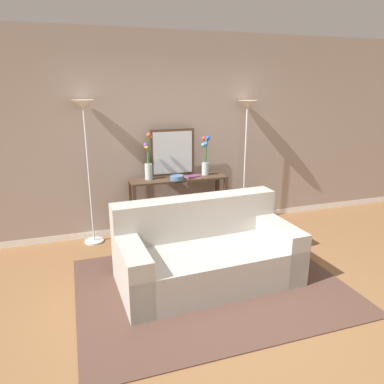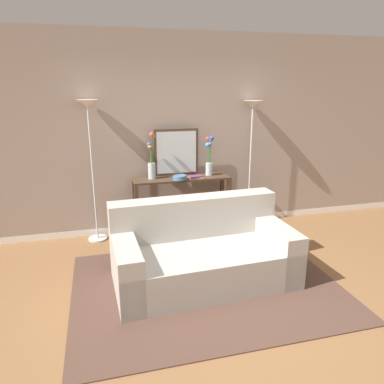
# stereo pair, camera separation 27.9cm
# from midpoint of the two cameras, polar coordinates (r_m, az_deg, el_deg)

# --- Properties ---
(ground_plane) EXTENTS (16.00, 16.00, 0.02)m
(ground_plane) POSITION_cam_midpoint_polar(r_m,az_deg,el_deg) (3.73, 5.40, -17.98)
(ground_plane) COLOR brown
(back_wall) EXTENTS (12.00, 0.15, 2.80)m
(back_wall) POSITION_cam_midpoint_polar(r_m,az_deg,el_deg) (5.31, -4.31, 8.92)
(back_wall) COLOR white
(back_wall) RESTS_ON ground
(area_rug) EXTENTS (2.81, 2.11, 0.01)m
(area_rug) POSITION_cam_midpoint_polar(r_m,az_deg,el_deg) (4.07, 0.97, -14.49)
(area_rug) COLOR #51382D
(area_rug) RESTS_ON ground
(couch) EXTENTS (1.96, 1.06, 0.88)m
(couch) POSITION_cam_midpoint_polar(r_m,az_deg,el_deg) (4.05, 0.18, -9.72)
(couch) COLOR #ADA89E
(couch) RESTS_ON ground
(console_table) EXTENTS (1.36, 0.36, 0.85)m
(console_table) POSITION_cam_midpoint_polar(r_m,az_deg,el_deg) (5.15, -3.66, -0.59)
(console_table) COLOR #473323
(console_table) RESTS_ON ground
(floor_lamp_left) EXTENTS (0.28, 0.28, 1.92)m
(floor_lamp_left) POSITION_cam_midpoint_polar(r_m,az_deg,el_deg) (4.91, -18.00, 8.79)
(floor_lamp_left) COLOR silver
(floor_lamp_left) RESTS_ON ground
(floor_lamp_right) EXTENTS (0.28, 0.28, 1.88)m
(floor_lamp_right) POSITION_cam_midpoint_polar(r_m,az_deg,el_deg) (5.43, 7.07, 9.84)
(floor_lamp_right) COLOR silver
(floor_lamp_right) RESTS_ON ground
(wall_mirror) EXTENTS (0.63, 0.02, 0.66)m
(wall_mirror) POSITION_cam_midpoint_polar(r_m,az_deg,el_deg) (5.15, -4.61, 6.18)
(wall_mirror) COLOR #473323
(wall_mirror) RESTS_ON console_table
(vase_tall_flowers) EXTENTS (0.12, 0.13, 0.64)m
(vase_tall_flowers) POSITION_cam_midpoint_polar(r_m,az_deg,el_deg) (4.98, -8.48, 4.64)
(vase_tall_flowers) COLOR silver
(vase_tall_flowers) RESTS_ON console_table
(vase_short_flowers) EXTENTS (0.11, 0.12, 0.56)m
(vase_short_flowers) POSITION_cam_midpoint_polar(r_m,az_deg,el_deg) (5.18, 0.58, 5.38)
(vase_short_flowers) COLOR silver
(vase_short_flowers) RESTS_ON console_table
(fruit_bowl) EXTENTS (0.19, 0.19, 0.06)m
(fruit_bowl) POSITION_cam_midpoint_polar(r_m,az_deg,el_deg) (4.96, -3.99, 2.26)
(fruit_bowl) COLOR #4C7093
(fruit_bowl) RESTS_ON console_table
(book_stack) EXTENTS (0.23, 0.15, 0.04)m
(book_stack) POSITION_cam_midpoint_polar(r_m,az_deg,el_deg) (5.05, -1.45, 2.40)
(book_stack) COLOR tan
(book_stack) RESTS_ON console_table
(book_row_under_console) EXTENTS (0.25, 0.18, 0.13)m
(book_row_under_console) POSITION_cam_midpoint_polar(r_m,az_deg,el_deg) (5.25, -8.08, -6.52)
(book_row_under_console) COLOR maroon
(book_row_under_console) RESTS_ON ground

